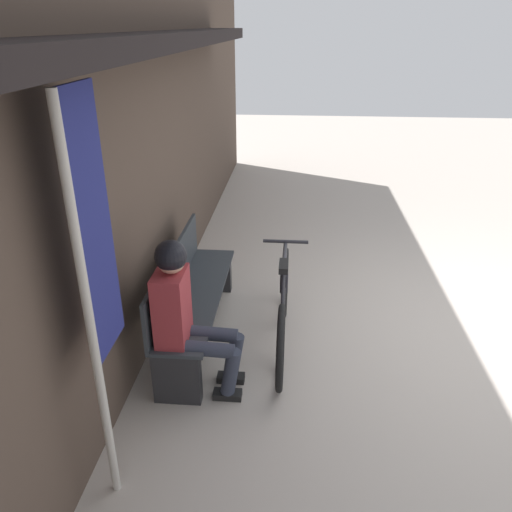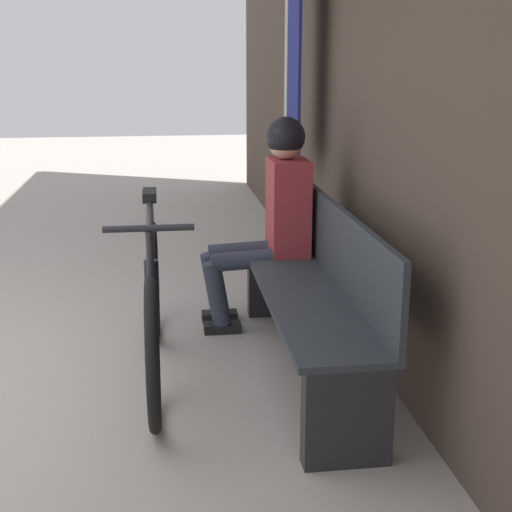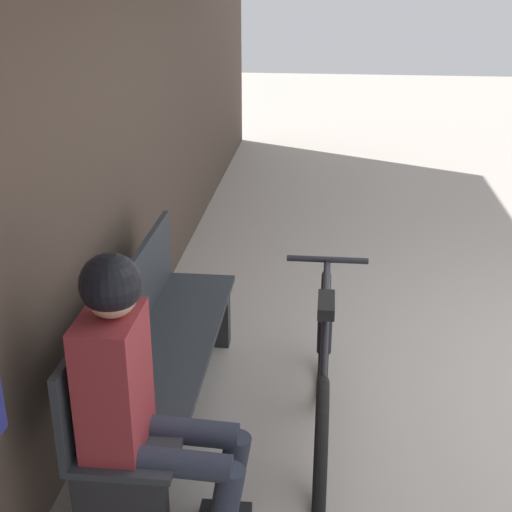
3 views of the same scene
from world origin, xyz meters
name	(u,v)px [view 3 (image 3 of 3)]	position (x,y,z in m)	size (l,w,h in m)	color
storefront_wall	(75,89)	(0.00, 2.88, 1.66)	(12.00, 0.56, 3.20)	#4C3D33
park_bench_near	(157,357)	(-0.27, 2.50, 0.41)	(1.85, 0.42, 0.85)	#2D3338
bicycle	(323,381)	(-0.35, 1.68, 0.37)	(1.75, 0.40, 0.92)	black
person_seated	(138,385)	(-0.99, 2.39, 0.72)	(0.34, 0.63, 1.26)	#2D3342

